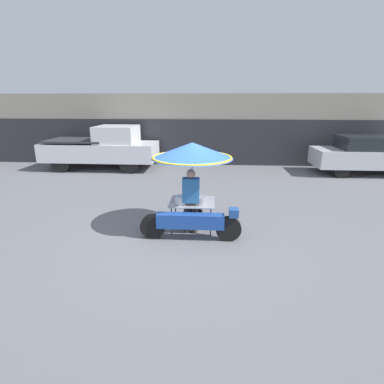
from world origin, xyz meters
name	(u,v)px	position (x,y,z in m)	size (l,w,h in m)	color
ground_plane	(185,237)	(0.00, 0.00, 0.00)	(36.00, 36.00, 0.00)	slate
shopfront_building	(201,128)	(0.00, 9.05, 1.63)	(28.00, 2.06, 3.28)	gray
vendor_motorcycle_cart	(192,163)	(0.12, 0.43, 1.62)	(2.24, 1.85, 2.08)	black
vendor_person	(191,198)	(0.11, 0.28, 0.84)	(0.38, 0.22, 1.51)	#4C473D
parked_car	(371,155)	(7.13, 6.59, 0.82)	(4.64, 1.75, 1.58)	black
pickup_truck	(103,148)	(-4.28, 6.84, 0.94)	(4.98, 1.88, 1.91)	black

